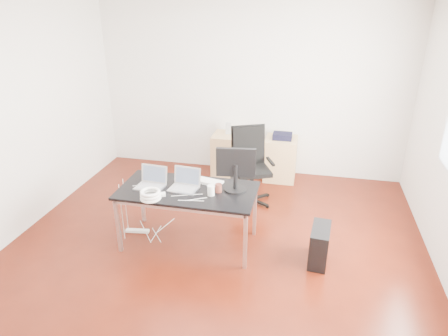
% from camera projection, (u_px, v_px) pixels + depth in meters
% --- Properties ---
extents(room_shell, '(5.00, 5.00, 5.00)m').
position_uv_depth(room_shell, '(216.00, 141.00, 4.20)').
color(room_shell, '#3D1006').
rests_on(room_shell, ground).
extents(desk, '(1.60, 0.80, 0.73)m').
position_uv_depth(desk, '(188.00, 194.00, 4.67)').
color(desk, black).
rests_on(desk, ground).
extents(office_chair, '(0.63, 0.65, 1.08)m').
position_uv_depth(office_chair, '(251.00, 161.00, 5.74)').
color(office_chair, black).
rests_on(office_chair, ground).
extents(filing_cabinet_left, '(0.50, 0.50, 0.70)m').
position_uv_depth(filing_cabinet_left, '(228.00, 154.00, 6.68)').
color(filing_cabinet_left, tan).
rests_on(filing_cabinet_left, ground).
extents(filing_cabinet_right, '(0.50, 0.50, 0.70)m').
position_uv_depth(filing_cabinet_right, '(280.00, 159.00, 6.50)').
color(filing_cabinet_right, tan).
rests_on(filing_cabinet_right, ground).
extents(pc_tower, '(0.24, 0.47, 0.44)m').
position_uv_depth(pc_tower, '(319.00, 245.00, 4.50)').
color(pc_tower, black).
rests_on(pc_tower, ground).
extents(wastebasket, '(0.26, 0.26, 0.28)m').
position_uv_depth(wastebasket, '(236.00, 170.00, 6.60)').
color(wastebasket, black).
rests_on(wastebasket, ground).
extents(power_strip, '(0.31, 0.10, 0.04)m').
position_uv_depth(power_strip, '(138.00, 231.00, 5.14)').
color(power_strip, white).
rests_on(power_strip, ground).
extents(laptop_left, '(0.35, 0.28, 0.23)m').
position_uv_depth(laptop_left, '(152.00, 182.00, 4.70)').
color(laptop_left, silver).
rests_on(laptop_left, desk).
extents(laptop_right, '(0.35, 0.29, 0.23)m').
position_uv_depth(laptop_right, '(185.00, 184.00, 4.65)').
color(laptop_right, silver).
rests_on(laptop_right, desk).
extents(monitor, '(0.45, 0.26, 0.51)m').
position_uv_depth(monitor, '(236.00, 167.00, 4.53)').
color(monitor, black).
rests_on(monitor, desk).
extents(keyboard, '(0.46, 0.23, 0.02)m').
position_uv_depth(keyboard, '(205.00, 181.00, 4.84)').
color(keyboard, white).
rests_on(keyboard, desk).
extents(cup_white, '(0.10, 0.10, 0.12)m').
position_uv_depth(cup_white, '(211.00, 190.00, 4.49)').
color(cup_white, white).
rests_on(cup_white, desk).
extents(cup_brown, '(0.09, 0.09, 0.10)m').
position_uv_depth(cup_brown, '(219.00, 188.00, 4.57)').
color(cup_brown, brown).
rests_on(cup_brown, desk).
extents(cable_coil, '(0.24, 0.24, 0.11)m').
position_uv_depth(cable_coil, '(150.00, 195.00, 4.40)').
color(cable_coil, white).
rests_on(cable_coil, desk).
extents(power_adapter, '(0.09, 0.09, 0.03)m').
position_uv_depth(power_adapter, '(162.00, 194.00, 4.50)').
color(power_adapter, white).
rests_on(power_adapter, desk).
extents(speaker, '(0.10, 0.10, 0.18)m').
position_uv_depth(speaker, '(228.00, 128.00, 6.55)').
color(speaker, '#9E9E9E').
rests_on(speaker, filing_cabinet_left).
extents(navy_garment, '(0.30, 0.24, 0.09)m').
position_uv_depth(navy_garment, '(282.00, 136.00, 6.33)').
color(navy_garment, black).
rests_on(navy_garment, filing_cabinet_right).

